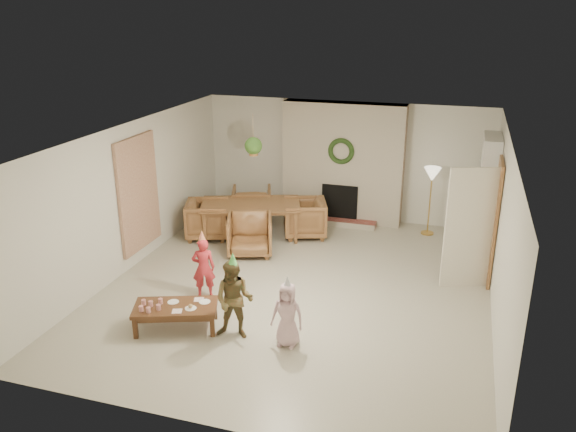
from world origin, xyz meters
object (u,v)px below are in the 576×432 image
at_px(dining_chair_far, 252,205).
at_px(child_pink, 287,315).
at_px(dining_chair_near, 250,235).
at_px(dining_chair_left, 208,219).
at_px(child_red, 204,268).
at_px(dining_chair_right, 305,218).
at_px(dining_table, 251,220).
at_px(child_plaid, 234,300).
at_px(coffee_table_top, 175,307).

relative_size(dining_chair_far, child_pink, 0.91).
xyz_separation_m(dining_chair_near, dining_chair_left, (-1.08, 0.52, 0.00)).
bearing_deg(child_red, dining_chair_right, -128.94).
height_order(dining_table, child_red, child_red).
bearing_deg(dining_chair_near, child_plaid, -92.69).
bearing_deg(coffee_table_top, child_pink, -17.54).
bearing_deg(dining_chair_far, child_pink, 96.91).
bearing_deg(dining_chair_right, child_red, -34.79).
xyz_separation_m(dining_chair_left, coffee_table_top, (1.01, -3.30, -0.04)).
xyz_separation_m(dining_chair_far, child_red, (0.47, -3.37, 0.12)).
distance_m(dining_chair_right, coffee_table_top, 4.00).
distance_m(dining_chair_near, child_pink, 3.13).
height_order(dining_chair_far, child_pink, child_pink).
bearing_deg(dining_chair_left, dining_chair_near, -135.00).
relative_size(child_red, child_plaid, 0.87).
height_order(dining_chair_left, coffee_table_top, dining_chair_left).
distance_m(dining_table, child_red, 2.59).
bearing_deg(dining_chair_far, child_red, 78.61).
relative_size(dining_chair_left, child_plaid, 0.73).
distance_m(dining_chair_far, dining_chair_left, 1.20).
bearing_deg(dining_chair_left, dining_table, -90.00).
xyz_separation_m(child_plaid, child_pink, (0.75, 0.02, -0.11)).
xyz_separation_m(dining_chair_near, dining_chair_right, (0.72, 1.15, 0.00)).
xyz_separation_m(coffee_table_top, child_pink, (1.63, 0.07, 0.12)).
height_order(dining_table, dining_chair_far, dining_chair_far).
xyz_separation_m(dining_table, child_red, (0.19, -2.57, 0.15)).
xyz_separation_m(dining_chair_near, child_red, (-0.09, -1.78, 0.12)).
xyz_separation_m(dining_chair_near, child_plaid, (0.81, -2.73, 0.19)).
bearing_deg(child_pink, dining_chair_far, 117.36).
relative_size(dining_chair_left, child_red, 0.84).
relative_size(dining_table, child_plaid, 1.71).
height_order(coffee_table_top, child_plaid, child_plaid).
bearing_deg(coffee_table_top, dining_chair_left, 87.27).
relative_size(dining_table, dining_chair_far, 2.34).
bearing_deg(dining_table, dining_chair_left, -180.00).
xyz_separation_m(coffee_table_top, child_plaid, (0.88, 0.04, 0.23)).
bearing_deg(dining_chair_far, child_plaid, 88.31).
relative_size(dining_chair_right, child_plaid, 0.73).
distance_m(dining_chair_left, coffee_table_top, 3.45).
xyz_separation_m(child_red, child_pink, (1.65, -0.94, -0.04)).
relative_size(dining_chair_near, dining_chair_far, 1.00).
bearing_deg(coffee_table_top, child_plaid, -16.95).
bearing_deg(child_red, coffee_table_top, 68.17).
relative_size(coffee_table_top, child_plaid, 1.03).
distance_m(dining_chair_left, child_pink, 4.17).
bearing_deg(dining_chair_near, dining_chair_far, 90.00).
bearing_deg(dining_chair_right, dining_chair_near, -51.34).
bearing_deg(dining_chair_left, dining_chair_far, -45.00).
height_order(dining_chair_near, dining_chair_left, same).
height_order(child_red, child_pink, child_red).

